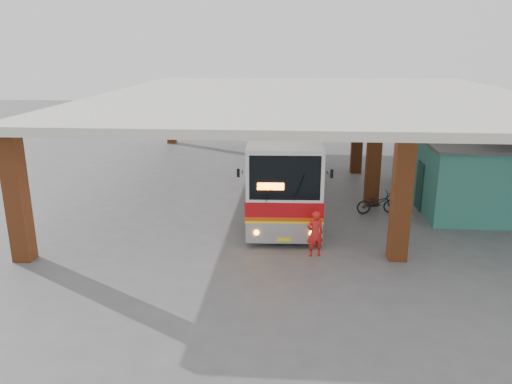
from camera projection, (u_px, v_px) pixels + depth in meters
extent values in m
plane|color=#515154|center=(305.00, 226.00, 19.98)|extent=(90.00, 90.00, 0.00)
cube|color=#984921|center=(401.00, 197.00, 16.28)|extent=(0.60, 0.60, 4.35)
cube|color=#984921|center=(374.00, 158.00, 22.01)|extent=(0.60, 0.60, 4.35)
cube|color=#984921|center=(357.00, 134.00, 27.75)|extent=(0.60, 0.60, 4.35)
cube|color=#984921|center=(17.00, 198.00, 16.22)|extent=(0.60, 0.60, 4.35)
cube|color=#984921|center=(171.00, 113.00, 36.30)|extent=(0.60, 0.60, 4.35)
cube|color=#984921|center=(445.00, 116.00, 34.90)|extent=(0.60, 0.60, 4.35)
cube|color=beige|center=(315.00, 96.00, 24.88)|extent=(21.00, 23.00, 0.30)
cube|color=#317C6E|center=(469.00, 169.00, 22.84)|extent=(5.00, 8.00, 3.00)
cube|color=#4C4C4C|center=(473.00, 135.00, 22.40)|extent=(5.20, 8.20, 0.12)
cube|color=#153B31|center=(420.00, 186.00, 21.71)|extent=(0.08, 0.95, 2.10)
cube|color=black|center=(406.00, 155.00, 24.37)|extent=(0.08, 1.20, 1.00)
cube|color=black|center=(406.00, 155.00, 24.37)|extent=(0.04, 1.30, 1.10)
cube|color=silver|center=(282.00, 154.00, 23.29)|extent=(3.22, 13.01, 3.01)
cube|color=silver|center=(283.00, 123.00, 21.80)|extent=(1.42, 3.28, 0.27)
cube|color=#9A9A9F|center=(284.00, 231.00, 17.70)|extent=(2.73, 0.54, 0.75)
cube|color=#B00C11|center=(282.00, 167.00, 23.46)|extent=(3.26, 13.02, 0.54)
cube|color=#D64D0B|center=(281.00, 174.00, 23.55)|extent=(3.26, 13.02, 0.14)
cube|color=yellow|center=(281.00, 176.00, 23.59)|extent=(3.26, 13.02, 0.11)
cube|color=black|center=(285.00, 178.00, 16.98)|extent=(2.44, 0.20, 1.56)
cube|color=black|center=(253.00, 139.00, 24.01)|extent=(0.45, 9.68, 0.97)
cube|color=black|center=(310.00, 140.00, 23.92)|extent=(0.45, 9.68, 0.97)
cube|color=#FF5905|center=(271.00, 186.00, 17.02)|extent=(0.92, 0.09, 0.24)
sphere|color=orange|center=(256.00, 233.00, 17.50)|extent=(0.19, 0.19, 0.19)
sphere|color=orange|center=(312.00, 233.00, 17.44)|extent=(0.19, 0.19, 0.19)
cube|color=yellow|center=(284.00, 240.00, 17.53)|extent=(0.49, 0.05, 0.13)
cylinder|color=black|center=(253.00, 216.00, 19.42)|extent=(0.39, 1.09, 1.08)
cylinder|color=black|center=(313.00, 217.00, 19.35)|extent=(0.39, 1.09, 1.08)
cylinder|color=black|center=(259.00, 167.00, 27.36)|extent=(0.39, 1.09, 1.08)
cylinder|color=black|center=(302.00, 167.00, 27.29)|extent=(0.39, 1.09, 1.08)
cylinder|color=black|center=(260.00, 161.00, 28.71)|extent=(0.39, 1.09, 1.08)
cylinder|color=black|center=(300.00, 161.00, 28.63)|extent=(0.39, 1.09, 1.08)
imported|color=black|center=(377.00, 203.00, 21.32)|extent=(1.88, 0.99, 0.94)
imported|color=red|center=(315.00, 234.00, 16.90)|extent=(0.67, 0.53, 1.62)
cube|color=red|center=(401.00, 182.00, 25.53)|extent=(0.50, 0.50, 0.06)
cube|color=red|center=(405.00, 177.00, 25.49)|extent=(0.16, 0.40, 0.58)
cylinder|color=black|center=(399.00, 185.00, 25.38)|extent=(0.03, 0.03, 0.19)
cylinder|color=black|center=(405.00, 185.00, 25.45)|extent=(0.03, 0.03, 0.19)
cylinder|color=black|center=(396.00, 183.00, 25.69)|extent=(0.03, 0.03, 0.19)
cylinder|color=black|center=(402.00, 183.00, 25.75)|extent=(0.03, 0.03, 0.19)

